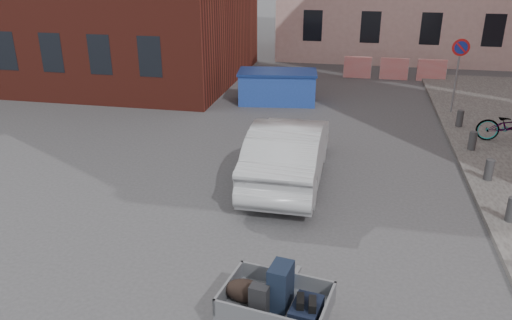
% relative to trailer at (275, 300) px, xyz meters
% --- Properties ---
extents(ground, '(120.00, 120.00, 0.00)m').
position_rel_trailer_xyz_m(ground, '(-1.57, 3.09, -0.61)').
color(ground, '#38383A').
rests_on(ground, ground).
extents(no_parking_sign, '(0.60, 0.09, 2.65)m').
position_rel_trailer_xyz_m(no_parking_sign, '(4.43, 12.57, 1.41)').
color(no_parking_sign, gray).
rests_on(no_parking_sign, sidewalk).
extents(bollards, '(0.22, 9.02, 0.55)m').
position_rel_trailer_xyz_m(bollards, '(4.43, 6.49, -0.21)').
color(bollards, '#3A3A3D').
rests_on(bollards, sidewalk).
extents(barriers, '(4.70, 0.18, 1.00)m').
position_rel_trailer_xyz_m(barriers, '(2.63, 18.09, -0.11)').
color(barriers, red).
rests_on(barriers, ground).
extents(trailer, '(1.76, 1.91, 1.20)m').
position_rel_trailer_xyz_m(trailer, '(0.00, 0.00, 0.00)').
color(trailer, black).
rests_on(trailer, ground).
extents(dumpster, '(3.22, 1.95, 1.28)m').
position_rel_trailer_xyz_m(dumpster, '(-2.11, 12.96, 0.04)').
color(dumpster, '#2141A0').
rests_on(dumpster, ground).
extents(silver_car, '(1.74, 4.97, 1.64)m').
position_rel_trailer_xyz_m(silver_car, '(-0.62, 5.69, 0.21)').
color(silver_car, '#A3A6AB').
rests_on(silver_car, ground).
extents(bicycle, '(2.04, 0.87, 1.04)m').
position_rel_trailer_xyz_m(bicycle, '(5.68, 9.57, 0.03)').
color(bicycle, black).
rests_on(bicycle, sidewalk).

